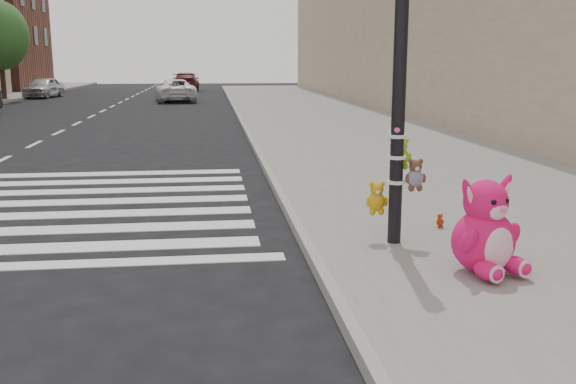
{
  "coord_description": "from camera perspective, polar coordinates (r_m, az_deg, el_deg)",
  "views": [
    {
      "loc": [
        0.4,
        -5.54,
        2.33
      ],
      "look_at": [
        1.32,
        2.03,
        0.75
      ],
      "focal_mm": 40.0,
      "sensor_mm": 36.0,
      "label": 1
    }
  ],
  "objects": [
    {
      "name": "pink_bunny",
      "position": [
        6.95,
        17.19,
        -3.52
      ],
      "size": [
        0.84,
        0.92,
        1.05
      ],
      "rotation": [
        0.0,
        0.0,
        0.33
      ],
      "color": "#EE1465",
      "rests_on": "sidewalk_near"
    },
    {
      "name": "signal_pole",
      "position": [
        7.7,
        9.8,
        7.32
      ],
      "size": [
        0.69,
        0.49,
        4.0
      ],
      "color": "black",
      "rests_on": "sidewalk_near"
    },
    {
      "name": "curb_edge",
      "position": [
        15.75,
        -2.69,
        3.43
      ],
      "size": [
        0.12,
        80.0,
        0.15
      ],
      "primitive_type": "cube",
      "color": "gray",
      "rests_on": "ground"
    },
    {
      "name": "car_white_near",
      "position": [
        37.18,
        -9.97,
        8.89
      ],
      "size": [
        2.55,
        4.71,
        1.26
      ],
      "primitive_type": "imported",
      "rotation": [
        0.0,
        0.0,
        3.25
      ],
      "color": "white",
      "rests_on": "ground"
    },
    {
      "name": "car_maroon_near",
      "position": [
        49.61,
        -9.06,
        9.65
      ],
      "size": [
        1.94,
        4.72,
        1.37
      ],
      "primitive_type": "imported",
      "rotation": [
        0.0,
        0.0,
        3.14
      ],
      "color": "#50171A",
      "rests_on": "ground"
    },
    {
      "name": "red_teddy",
      "position": [
        8.74,
        13.35,
        -2.5
      ],
      "size": [
        0.15,
        0.14,
        0.19
      ],
      "primitive_type": null,
      "rotation": [
        0.0,
        0.0,
        0.49
      ],
      "color": "#B12E11",
      "rests_on": "sidewalk_near"
    },
    {
      "name": "sidewalk_near",
      "position": [
        16.37,
        9.47,
        3.6
      ],
      "size": [
        7.0,
        80.0,
        0.14
      ],
      "primitive_type": "cube",
      "color": "slate",
      "rests_on": "ground"
    },
    {
      "name": "ground",
      "position": [
        6.02,
        -10.41,
        -11.25
      ],
      "size": [
        120.0,
        120.0,
        0.0
      ],
      "primitive_type": "plane",
      "color": "black",
      "rests_on": "ground"
    },
    {
      "name": "car_silver_deep",
      "position": [
        43.03,
        -20.9,
        8.68
      ],
      "size": [
        2.05,
        3.93,
        1.28
      ],
      "primitive_type": "imported",
      "rotation": [
        0.0,
        0.0,
        -0.15
      ],
      "color": "silver",
      "rests_on": "ground"
    }
  ]
}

